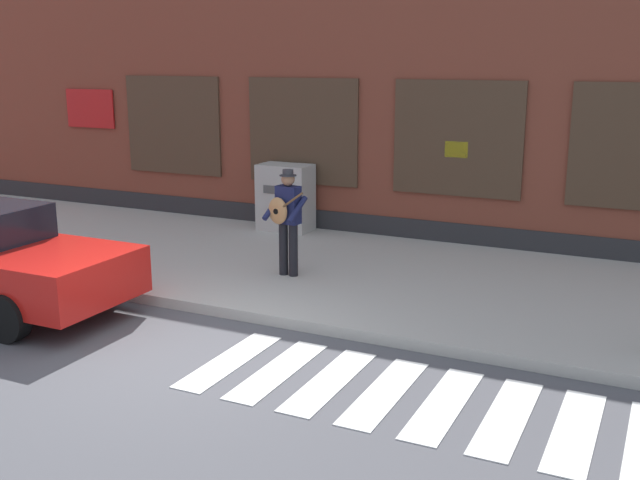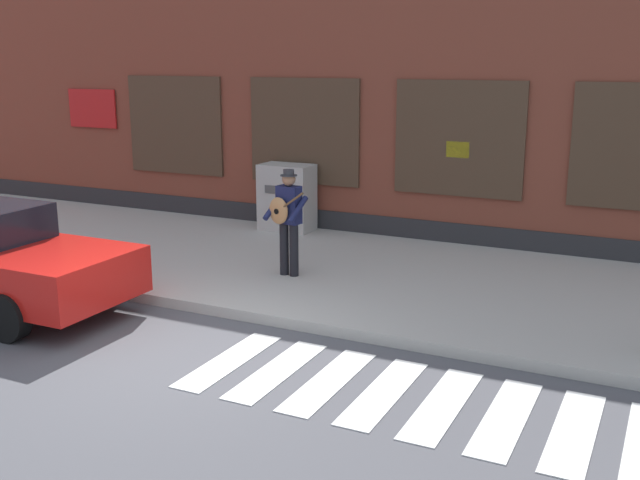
{
  "view_description": "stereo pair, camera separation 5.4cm",
  "coord_description": "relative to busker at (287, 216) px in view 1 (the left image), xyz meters",
  "views": [
    {
      "loc": [
        5.42,
        -7.11,
        3.66
      ],
      "look_at": [
        1.14,
        1.78,
        1.24
      ],
      "focal_mm": 42.0,
      "sensor_mm": 36.0,
      "label": 1
    },
    {
      "loc": [
        5.47,
        -7.09,
        3.66
      ],
      "look_at": [
        1.14,
        1.78,
        1.24
      ],
      "focal_mm": 42.0,
      "sensor_mm": 36.0,
      "label": 2
    }
  ],
  "objects": [
    {
      "name": "ground_plane",
      "position": [
        0.21,
        -3.33,
        -1.16
      ],
      "size": [
        160.0,
        160.0,
        0.0
      ],
      "primitive_type": "plane",
      "color": "#4C4C51"
    },
    {
      "name": "building_backdrop",
      "position": [
        0.21,
        5.38,
        2.13
      ],
      "size": [
        28.0,
        4.06,
        6.59
      ],
      "color": "brown",
      "rests_on": "ground"
    },
    {
      "name": "crosswalk",
      "position": [
        3.27,
        -3.15,
        -1.15
      ],
      "size": [
        5.2,
        1.9,
        0.01
      ],
      "color": "silver",
      "rests_on": "ground"
    },
    {
      "name": "busker",
      "position": [
        0.0,
        0.0,
        0.0
      ],
      "size": [
        0.72,
        0.57,
        1.75
      ],
      "color": "black",
      "rests_on": "sidewalk"
    },
    {
      "name": "utility_box",
      "position": [
        -1.61,
        2.94,
        -0.31
      ],
      "size": [
        1.09,
        0.67,
        1.37
      ],
      "color": "#ADADA8",
      "rests_on": "sidewalk"
    },
    {
      "name": "sidewalk",
      "position": [
        0.21,
        0.77,
        -1.08
      ],
      "size": [
        28.0,
        5.24,
        0.16
      ],
      "color": "#ADAAA3",
      "rests_on": "ground"
    }
  ]
}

